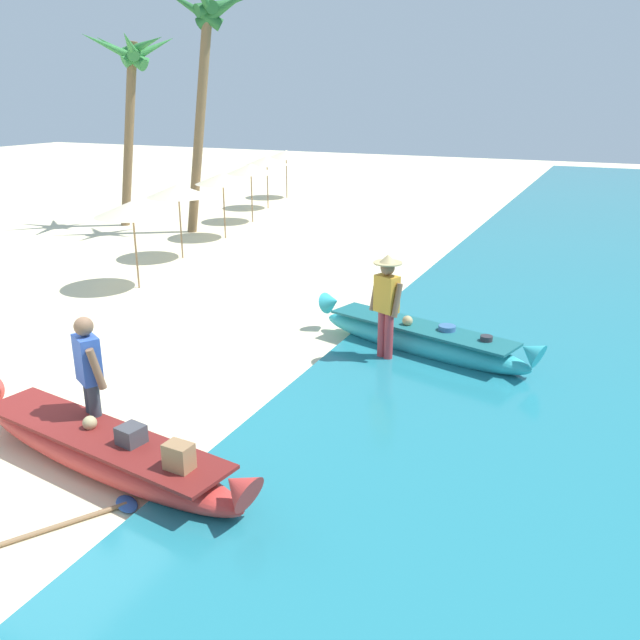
% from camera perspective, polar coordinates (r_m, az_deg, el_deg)
% --- Properties ---
extents(ground_plane, '(80.00, 80.00, 0.00)m').
position_cam_1_polar(ground_plane, '(9.46, -22.42, -8.13)').
color(ground_plane, beige).
extents(boat_red_foreground, '(4.44, 1.31, 0.75)m').
position_cam_1_polar(boat_red_foreground, '(7.98, -18.15, -10.58)').
color(boat_red_foreground, red).
rests_on(boat_red_foreground, ground).
extents(boat_cyan_midground, '(4.07, 1.66, 0.77)m').
position_cam_1_polar(boat_cyan_midground, '(10.92, 8.59, -1.63)').
color(boat_cyan_midground, '#33B2BC').
rests_on(boat_cyan_midground, ground).
extents(person_vendor_hatted, '(0.58, 0.44, 1.76)m').
position_cam_1_polar(person_vendor_hatted, '(10.31, 5.72, 1.59)').
color(person_vendor_hatted, '#B2383D').
rests_on(person_vendor_hatted, ground).
extents(person_tourist_customer, '(0.57, 0.44, 1.67)m').
position_cam_1_polar(person_tourist_customer, '(8.20, -19.15, -4.58)').
color(person_tourist_customer, '#333842').
rests_on(person_tourist_customer, ground).
extents(parasol_row_0, '(1.60, 1.60, 1.91)m').
position_cam_1_polar(parasol_row_0, '(14.85, -15.82, 9.17)').
color(parasol_row_0, '#8E6B47').
rests_on(parasol_row_0, ground).
extents(parasol_row_1, '(1.60, 1.60, 1.91)m').
position_cam_1_polar(parasol_row_1, '(17.44, -12.07, 10.81)').
color(parasol_row_1, '#8E6B47').
rests_on(parasol_row_1, ground).
extents(parasol_row_2, '(1.60, 1.60, 1.91)m').
position_cam_1_polar(parasol_row_2, '(19.78, -8.34, 11.93)').
color(parasol_row_2, '#8E6B47').
rests_on(parasol_row_2, ground).
extents(parasol_row_3, '(1.60, 1.60, 1.91)m').
position_cam_1_polar(parasol_row_3, '(22.30, -5.95, 12.79)').
color(parasol_row_3, '#8E6B47').
rests_on(parasol_row_3, ground).
extents(parasol_row_4, '(1.60, 1.60, 1.91)m').
position_cam_1_polar(parasol_row_4, '(25.06, -4.58, 13.49)').
color(parasol_row_4, '#8E6B47').
rests_on(parasol_row_4, ground).
extents(parasol_row_5, '(1.60, 1.60, 1.91)m').
position_cam_1_polar(parasol_row_5, '(27.66, -2.92, 14.02)').
color(parasol_row_5, '#8E6B47').
rests_on(parasol_row_5, ground).
extents(palm_tree_tall_inland, '(2.59, 2.62, 5.88)m').
position_cam_1_polar(palm_tree_tall_inland, '(21.92, -15.95, 19.89)').
color(palm_tree_tall_inland, brown).
rests_on(palm_tree_tall_inland, ground).
extents(palm_tree_leaning_seaward, '(2.72, 2.58, 6.94)m').
position_cam_1_polar(palm_tree_leaning_seaward, '(20.34, -9.61, 22.38)').
color(palm_tree_leaning_seaward, brown).
rests_on(palm_tree_leaning_seaward, ground).
extents(paddle, '(1.05, 1.49, 0.05)m').
position_cam_1_polar(paddle, '(7.34, -20.04, -15.79)').
color(paddle, '#8E6B47').
rests_on(paddle, ground).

